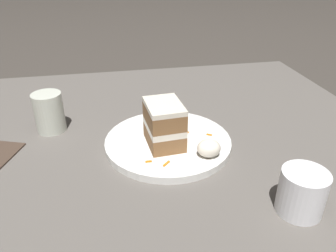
{
  "coord_description": "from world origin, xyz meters",
  "views": [
    {
      "loc": [
        0.09,
        0.62,
        0.43
      ],
      "look_at": [
        -0.03,
        -0.02,
        0.08
      ],
      "focal_mm": 35.0,
      "sensor_mm": 36.0,
      "label": 1
    }
  ],
  "objects_px": {
    "plate": "(168,142)",
    "cream_dollop": "(209,148)",
    "cake_slice": "(164,124)",
    "coffee_mug": "(302,191)",
    "drinking_glass": "(50,115)",
    "orange_garnish": "(155,120)"
  },
  "relations": [
    {
      "from": "cream_dollop",
      "to": "coffee_mug",
      "type": "distance_m",
      "value": 0.21
    },
    {
      "from": "plate",
      "to": "cake_slice",
      "type": "height_order",
      "value": "cake_slice"
    },
    {
      "from": "plate",
      "to": "cream_dollop",
      "type": "relative_size",
      "value": 5.79
    },
    {
      "from": "cake_slice",
      "to": "coffee_mug",
      "type": "distance_m",
      "value": 0.31
    },
    {
      "from": "cake_slice",
      "to": "orange_garnish",
      "type": "xyz_separation_m",
      "value": [
        0.0,
        -0.11,
        -0.05
      ]
    },
    {
      "from": "plate",
      "to": "cake_slice",
      "type": "bearing_deg",
      "value": 53.35
    },
    {
      "from": "orange_garnish",
      "to": "cream_dollop",
      "type": "bearing_deg",
      "value": 116.25
    },
    {
      "from": "plate",
      "to": "cake_slice",
      "type": "xyz_separation_m",
      "value": [
        0.01,
        0.02,
        0.06
      ]
    },
    {
      "from": "cream_dollop",
      "to": "coffee_mug",
      "type": "height_order",
      "value": "coffee_mug"
    },
    {
      "from": "plate",
      "to": "orange_garnish",
      "type": "xyz_separation_m",
      "value": [
        0.02,
        -0.1,
        0.01
      ]
    },
    {
      "from": "cream_dollop",
      "to": "orange_garnish",
      "type": "height_order",
      "value": "cream_dollop"
    },
    {
      "from": "plate",
      "to": "cream_dollop",
      "type": "height_order",
      "value": "cream_dollop"
    },
    {
      "from": "plate",
      "to": "drinking_glass",
      "type": "height_order",
      "value": "drinking_glass"
    },
    {
      "from": "plate",
      "to": "cake_slice",
      "type": "distance_m",
      "value": 0.06
    },
    {
      "from": "plate",
      "to": "cream_dollop",
      "type": "xyz_separation_m",
      "value": [
        -0.07,
        0.08,
        0.03
      ]
    },
    {
      "from": "plate",
      "to": "drinking_glass",
      "type": "relative_size",
      "value": 2.94
    },
    {
      "from": "orange_garnish",
      "to": "coffee_mug",
      "type": "xyz_separation_m",
      "value": [
        -0.2,
        0.35,
        0.02
      ]
    },
    {
      "from": "plate",
      "to": "cake_slice",
      "type": "relative_size",
      "value": 2.71
    },
    {
      "from": "cream_dollop",
      "to": "drinking_glass",
      "type": "xyz_separation_m",
      "value": [
        0.35,
        -0.21,
        0.01
      ]
    },
    {
      "from": "plate",
      "to": "cream_dollop",
      "type": "bearing_deg",
      "value": 131.01
    },
    {
      "from": "drinking_glass",
      "to": "cream_dollop",
      "type": "bearing_deg",
      "value": 148.61
    },
    {
      "from": "plate",
      "to": "orange_garnish",
      "type": "relative_size",
      "value": 5.31
    }
  ]
}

